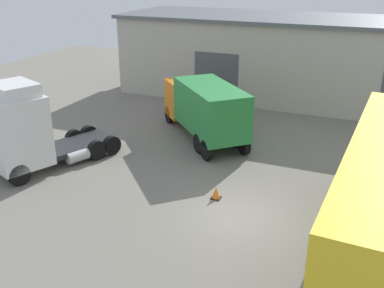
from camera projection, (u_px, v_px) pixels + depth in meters
ground_plane at (239, 217)px, 17.65m from camera, size 60.00×60.00×0.00m
warehouse_building at (316, 60)px, 31.72m from camera, size 28.25×8.04×5.79m
tractor_unit_white at (25, 130)px, 20.83m from camera, size 4.68×6.57×4.35m
box_truck_orange at (204, 107)px, 24.96m from camera, size 6.71×6.89×3.23m
traffic_cone at (216, 193)px, 18.96m from camera, size 0.40×0.40×0.55m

